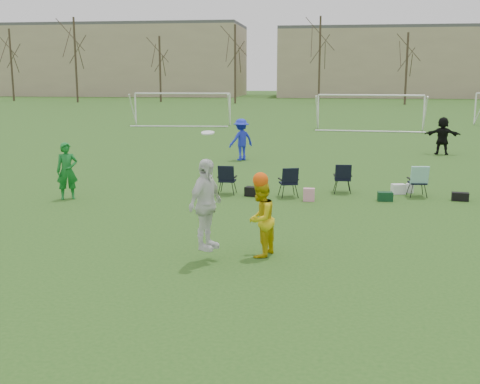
% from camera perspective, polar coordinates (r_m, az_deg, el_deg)
% --- Properties ---
extents(ground, '(260.00, 260.00, 0.00)m').
position_cam_1_polar(ground, '(12.11, 3.81, -7.50)').
color(ground, '#27541A').
rests_on(ground, ground).
extents(fielder_green_near, '(0.77, 0.67, 1.79)m').
position_cam_1_polar(fielder_green_near, '(19.51, -16.08, 1.93)').
color(fielder_green_near, '#136E25').
rests_on(fielder_green_near, ground).
extents(fielder_blue, '(1.37, 1.33, 1.88)m').
position_cam_1_polar(fielder_blue, '(27.37, 0.11, 5.00)').
color(fielder_blue, '#1B2AD1').
rests_on(fielder_blue, ground).
extents(fielder_black, '(1.75, 0.75, 1.83)m').
position_cam_1_polar(fielder_black, '(30.92, 18.65, 5.08)').
color(fielder_black, black).
rests_on(fielder_black, ground).
extents(center_contest, '(1.92, 1.60, 2.74)m').
position_cam_1_polar(center_contest, '(12.60, -0.83, -1.77)').
color(center_contest, white).
rests_on(center_contest, ground).
extents(sideline_setup, '(9.33, 2.06, 1.80)m').
position_cam_1_polar(sideline_setup, '(19.65, 13.10, 1.08)').
color(sideline_setup, '#0E3312').
rests_on(sideline_setup, ground).
extents(goal_left, '(7.39, 0.76, 2.46)m').
position_cam_1_polar(goal_left, '(46.76, -5.49, 8.71)').
color(goal_left, white).
rests_on(goal_left, ground).
extents(goal_mid, '(7.40, 0.63, 2.46)m').
position_cam_1_polar(goal_mid, '(43.62, 12.27, 8.33)').
color(goal_mid, white).
rests_on(goal_mid, ground).
extents(tree_line, '(110.28, 3.28, 11.40)m').
position_cam_1_polar(tree_line, '(81.31, 7.70, 11.90)').
color(tree_line, '#382B21').
rests_on(tree_line, ground).
extents(building_row, '(126.00, 16.00, 13.00)m').
position_cam_1_polar(building_row, '(107.64, 11.34, 12.05)').
color(building_row, tan).
rests_on(building_row, ground).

